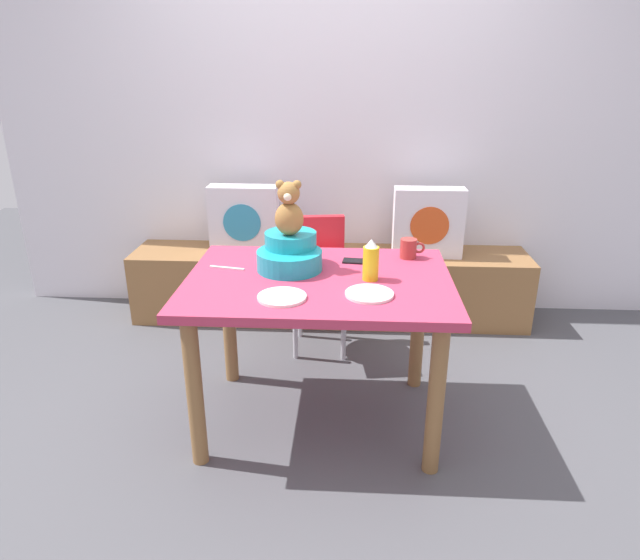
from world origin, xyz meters
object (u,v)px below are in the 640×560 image
at_px(pillow_floral_left, 244,220).
at_px(coffee_mug, 409,248).
at_px(pillow_floral_right, 428,223).
at_px(infant_seat_teal, 290,253).
at_px(book_stack, 308,247).
at_px(teddy_bear, 289,210).
at_px(ketchup_bottle, 371,261).
at_px(highchair, 321,266).
at_px(dinner_plate_near, 282,297).
at_px(dining_table, 319,301).
at_px(dinner_plate_far, 369,294).
at_px(cell_phone, 358,261).

distance_m(pillow_floral_left, coffee_mug, 1.31).
bearing_deg(pillow_floral_right, infant_seat_teal, -126.31).
relative_size(pillow_floral_left, book_stack, 2.20).
xyz_separation_m(pillow_floral_right, teddy_bear, (-0.77, -1.04, 0.34)).
bearing_deg(teddy_bear, ketchup_bottle, -18.97).
relative_size(highchair, ketchup_bottle, 4.27).
bearing_deg(dinner_plate_near, dining_table, 60.61).
distance_m(pillow_floral_left, teddy_bear, 1.17).
height_order(pillow_floral_left, ketchup_bottle, ketchup_bottle).
bearing_deg(ketchup_bottle, teddy_bear, 161.03).
distance_m(dining_table, highchair, 0.75).
bearing_deg(book_stack, ketchup_bottle, -72.87).
distance_m(infant_seat_teal, teddy_bear, 0.21).
distance_m(pillow_floral_right, dining_table, 1.32).
xyz_separation_m(pillow_floral_left, book_stack, (0.41, 0.02, -0.18)).
distance_m(pillow_floral_right, infant_seat_teal, 1.30).
bearing_deg(book_stack, pillow_floral_right, -1.56).
bearing_deg(book_stack, dining_table, -83.26).
xyz_separation_m(pillow_floral_left, teddy_bear, (0.41, -1.04, 0.34)).
height_order(book_stack, coffee_mug, coffee_mug).
relative_size(book_stack, coffee_mug, 1.67).
relative_size(ketchup_bottle, coffee_mug, 1.54).
distance_m(teddy_bear, coffee_mug, 0.63).
bearing_deg(teddy_bear, dinner_plate_near, -89.19).
bearing_deg(teddy_bear, dining_table, -40.01).
bearing_deg(ketchup_bottle, book_stack, 107.13).
height_order(highchair, coffee_mug, coffee_mug).
distance_m(infant_seat_teal, dinner_plate_far, 0.48).
height_order(dining_table, ketchup_bottle, ketchup_bottle).
relative_size(teddy_bear, ketchup_bottle, 1.35).
bearing_deg(pillow_floral_left, dinner_plate_far, -60.19).
relative_size(dining_table, teddy_bear, 4.70).
bearing_deg(dinner_plate_near, teddy_bear, 90.81).
height_order(teddy_bear, coffee_mug, teddy_bear).
distance_m(pillow_floral_right, highchair, 0.80).
relative_size(dining_table, infant_seat_teal, 3.56).
xyz_separation_m(pillow_floral_right, coffee_mug, (-0.21, -0.87, 0.11)).
bearing_deg(highchair, dinner_plate_far, -74.82).
distance_m(highchair, coffee_mug, 0.69).
height_order(highchair, ketchup_bottle, ketchup_bottle).
bearing_deg(ketchup_bottle, infant_seat_teal, 160.95).
bearing_deg(book_stack, cell_phone, -71.92).
distance_m(dining_table, dinner_plate_near, 0.30).
bearing_deg(coffee_mug, infant_seat_teal, -162.43).
height_order(pillow_floral_left, highchair, pillow_floral_left).
xyz_separation_m(book_stack, ketchup_bottle, (0.37, -1.19, 0.33)).
distance_m(teddy_bear, dinner_plate_far, 0.54).
bearing_deg(teddy_bear, pillow_floral_right, 53.71).
distance_m(teddy_bear, ketchup_bottle, 0.43).
bearing_deg(coffee_mug, ketchup_bottle, -122.54).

